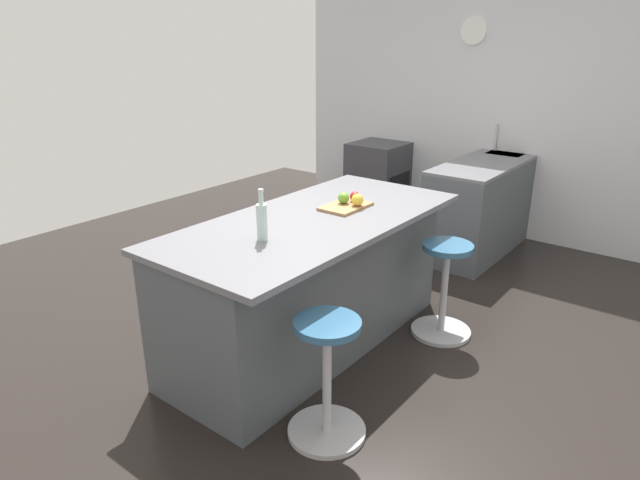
# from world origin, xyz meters

# --- Properties ---
(ground_plane) EXTENTS (7.70, 7.70, 0.00)m
(ground_plane) POSITION_xyz_m (0.00, 0.00, 0.00)
(ground_plane) COLOR black
(interior_partition_left) EXTENTS (0.15, 4.86, 2.82)m
(interior_partition_left) POSITION_xyz_m (-2.96, -0.00, 1.41)
(interior_partition_left) COLOR silver
(interior_partition_left) RESTS_ON ground_plane
(sink_cabinet) EXTENTS (2.18, 0.60, 1.20)m
(sink_cabinet) POSITION_xyz_m (-2.62, 0.19, 0.47)
(sink_cabinet) COLOR #4C5156
(sink_cabinet) RESTS_ON ground_plane
(oven_range) EXTENTS (0.60, 0.61, 0.89)m
(oven_range) POSITION_xyz_m (-2.61, -1.25, 0.44)
(oven_range) COLOR #38383D
(oven_range) RESTS_ON ground_plane
(kitchen_island) EXTENTS (2.23, 1.03, 0.96)m
(kitchen_island) POSITION_xyz_m (0.23, -0.02, 0.48)
(kitchen_island) COLOR #4C5156
(kitchen_island) RESTS_ON ground_plane
(stool_by_window) EXTENTS (0.44, 0.44, 0.71)m
(stool_by_window) POSITION_xyz_m (-0.47, 0.67, 0.34)
(stool_by_window) COLOR #B7B7BC
(stool_by_window) RESTS_ON ground_plane
(stool_middle) EXTENTS (0.44, 0.44, 0.71)m
(stool_middle) POSITION_xyz_m (0.94, 0.67, 0.34)
(stool_middle) COLOR #B7B7BC
(stool_middle) RESTS_ON ground_plane
(cutting_board) EXTENTS (0.36, 0.24, 0.02)m
(cutting_board) POSITION_xyz_m (-0.08, 0.06, 0.97)
(cutting_board) COLOR olive
(cutting_board) RESTS_ON kitchen_island
(apple_red) EXTENTS (0.07, 0.07, 0.07)m
(apple_red) POSITION_xyz_m (-0.20, 0.06, 1.01)
(apple_red) COLOR red
(apple_red) RESTS_ON cutting_board
(apple_green) EXTENTS (0.08, 0.08, 0.08)m
(apple_green) POSITION_xyz_m (-0.11, 0.02, 1.02)
(apple_green) COLOR #609E2D
(apple_green) RESTS_ON cutting_board
(apple_yellow) EXTENTS (0.09, 0.09, 0.09)m
(apple_yellow) POSITION_xyz_m (-0.12, 0.13, 1.02)
(apple_yellow) COLOR gold
(apple_yellow) RESTS_ON cutting_board
(water_bottle) EXTENTS (0.06, 0.06, 0.31)m
(water_bottle) POSITION_xyz_m (0.75, 0.04, 1.08)
(water_bottle) COLOR silver
(water_bottle) RESTS_ON kitchen_island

